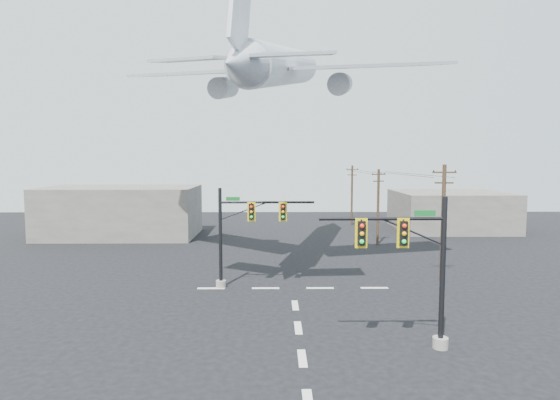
{
  "coord_description": "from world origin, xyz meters",
  "views": [
    {
      "loc": [
        -1.27,
        -21.51,
        9.58
      ],
      "look_at": [
        -1.01,
        5.0,
        7.15
      ],
      "focal_mm": 30.0,
      "sensor_mm": 36.0,
      "label": 1
    }
  ],
  "objects_px": {
    "utility_pole_b": "(378,205)",
    "utility_pole_c": "(352,194)",
    "airliner": "(281,67)",
    "signal_mast_near": "(417,269)",
    "utility_pole_a": "(443,221)",
    "signal_mast_far": "(241,234)"
  },
  "relations": [
    {
      "from": "utility_pole_a",
      "to": "airliner",
      "type": "bearing_deg",
      "value": 159.73
    },
    {
      "from": "signal_mast_near",
      "to": "signal_mast_far",
      "type": "distance_m",
      "value": 14.66
    },
    {
      "from": "utility_pole_b",
      "to": "airliner",
      "type": "distance_m",
      "value": 19.27
    },
    {
      "from": "signal_mast_far",
      "to": "utility_pole_b",
      "type": "relative_size",
      "value": 0.89
    },
    {
      "from": "utility_pole_c",
      "to": "airliner",
      "type": "relative_size",
      "value": 0.28
    },
    {
      "from": "signal_mast_far",
      "to": "utility_pole_a",
      "type": "xyz_separation_m",
      "value": [
        15.42,
        1.76,
        0.76
      ]
    },
    {
      "from": "signal_mast_far",
      "to": "airliner",
      "type": "bearing_deg",
      "value": 68.35
    },
    {
      "from": "signal_mast_far",
      "to": "utility_pole_c",
      "type": "bearing_deg",
      "value": 67.27
    },
    {
      "from": "utility_pole_a",
      "to": "utility_pole_b",
      "type": "distance_m",
      "value": 15.21
    },
    {
      "from": "signal_mast_near",
      "to": "utility_pole_c",
      "type": "bearing_deg",
      "value": 84.94
    },
    {
      "from": "utility_pole_c",
      "to": "airliner",
      "type": "distance_m",
      "value": 29.34
    },
    {
      "from": "utility_pole_a",
      "to": "utility_pole_b",
      "type": "relative_size",
      "value": 1.09
    },
    {
      "from": "utility_pole_a",
      "to": "utility_pole_c",
      "type": "distance_m",
      "value": 30.12
    },
    {
      "from": "airliner",
      "to": "utility_pole_b",
      "type": "bearing_deg",
      "value": -36.13
    },
    {
      "from": "signal_mast_near",
      "to": "signal_mast_far",
      "type": "bearing_deg",
      "value": 130.54
    },
    {
      "from": "utility_pole_a",
      "to": "airliner",
      "type": "distance_m",
      "value": 18.64
    },
    {
      "from": "utility_pole_c",
      "to": "signal_mast_far",
      "type": "bearing_deg",
      "value": -88.12
    },
    {
      "from": "signal_mast_near",
      "to": "utility_pole_c",
      "type": "distance_m",
      "value": 43.12
    },
    {
      "from": "signal_mast_near",
      "to": "utility_pole_c",
      "type": "relative_size",
      "value": 0.91
    },
    {
      "from": "signal_mast_near",
      "to": "utility_pole_c",
      "type": "height_order",
      "value": "utility_pole_c"
    },
    {
      "from": "utility_pole_b",
      "to": "utility_pole_c",
      "type": "distance_m",
      "value": 14.94
    },
    {
      "from": "signal_mast_near",
      "to": "utility_pole_c",
      "type": "xyz_separation_m",
      "value": [
        3.8,
        42.95,
        0.35
      ]
    }
  ]
}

